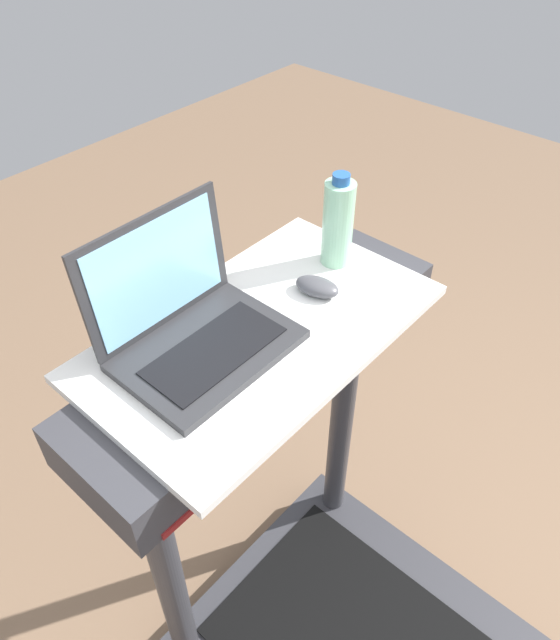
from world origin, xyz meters
The scene contains 4 objects.
desk_board centered at (0.00, 0.70, 1.20)m, with size 0.74×0.43×0.02m, color white.
laptop centered at (-0.12, 0.77, 1.26)m, with size 0.34×0.26×0.26m.
computer_mouse centered at (0.16, 0.69, 1.23)m, with size 0.06×0.10×0.03m, color #4C4C51.
water_bottle centered at (0.28, 0.73, 1.31)m, with size 0.07×0.07×0.22m.
Camera 1 is at (-0.66, 0.07, 2.04)m, focal length 33.86 mm.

